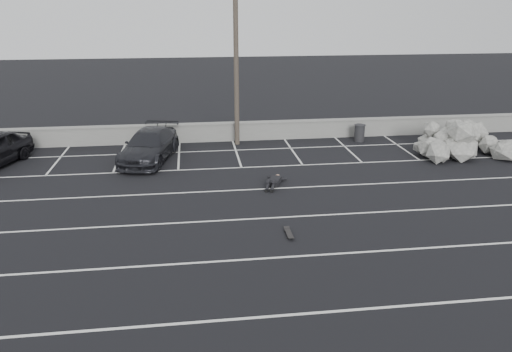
{
  "coord_description": "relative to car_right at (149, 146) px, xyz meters",
  "views": [
    {
      "loc": [
        -1.27,
        -13.55,
        7.5
      ],
      "look_at": [
        1.16,
        4.87,
        1.0
      ],
      "focal_mm": 35.0,
      "sensor_mm": 36.0,
      "label": 1
    }
  ],
  "objects": [
    {
      "name": "ground",
      "position": [
        3.42,
        -10.84,
        -0.74
      ],
      "size": [
        120.0,
        120.0,
        0.0
      ],
      "primitive_type": "plane",
      "color": "black",
      "rests_on": "ground"
    },
    {
      "name": "person",
      "position": [
        5.66,
        -4.18,
        -0.51
      ],
      "size": [
        2.57,
        2.98,
        0.47
      ],
      "primitive_type": null,
      "rotation": [
        0.0,
        0.0,
        -0.39
      ],
      "color": "black",
      "rests_on": "ground"
    },
    {
      "name": "stall_lines",
      "position": [
        3.33,
        -6.44,
        -0.74
      ],
      "size": [
        36.0,
        20.05,
        0.01
      ],
      "color": "silver",
      "rests_on": "ground"
    },
    {
      "name": "utility_pole",
      "position": [
        4.61,
        2.36,
        4.25
      ],
      "size": [
        1.32,
        0.26,
        9.87
      ],
      "color": "#4C4238",
      "rests_on": "ground"
    },
    {
      "name": "trash_bin",
      "position": [
        11.55,
        2.06,
        -0.25
      ],
      "size": [
        0.76,
        0.76,
        0.96
      ],
      "rotation": [
        0.0,
        0.0,
        -0.23
      ],
      "color": "#242427",
      "rests_on": "ground"
    },
    {
      "name": "car_right",
      "position": [
        0.0,
        0.0,
        0.0
      ],
      "size": [
        3.22,
        5.47,
        1.49
      ],
      "primitive_type": "imported",
      "rotation": [
        0.0,
        0.0,
        -0.23
      ],
      "color": "black",
      "rests_on": "ground"
    },
    {
      "name": "riprap_pile",
      "position": [
        16.0,
        -1.2,
        -0.2
      ],
      "size": [
        5.48,
        3.9,
        1.38
      ],
      "color": "#9B9991",
      "rests_on": "ground"
    },
    {
      "name": "skateboard",
      "position": [
        5.26,
        -9.34,
        -0.67
      ],
      "size": [
        0.21,
        0.76,
        0.09
      ],
      "rotation": [
        0.0,
        0.0,
        -0.0
      ],
      "color": "black",
      "rests_on": "ground"
    },
    {
      "name": "seawall",
      "position": [
        3.42,
        3.16,
        -0.19
      ],
      "size": [
        50.0,
        0.45,
        1.06
      ],
      "color": "gray",
      "rests_on": "ground"
    }
  ]
}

